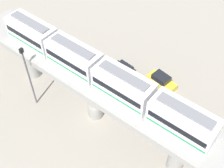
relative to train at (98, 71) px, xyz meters
The scene contains 7 objects.
ground_plane 8.55m from the train, 90.00° to the left, with size 120.00×120.00×0.00m, color gray.
viaduct 3.09m from the train, 90.00° to the left, with size 5.20×35.80×6.99m.
train is the anchor object (origin of this frame).
parked_car_black 11.25m from the train, 14.26° to the left, with size 2.16×4.34×1.76m.
parked_car_silver 14.99m from the train, 58.04° to the right, with size 2.10×4.32×1.76m.
parked_car_yellow 12.71m from the train, 18.28° to the right, with size 2.39×4.42×1.76m.
signal_post 9.42m from the train, 112.59° to the left, with size 0.44×0.28×9.59m.
Camera 1 is at (-17.03, -16.10, 32.30)m, focal length 49.24 mm.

